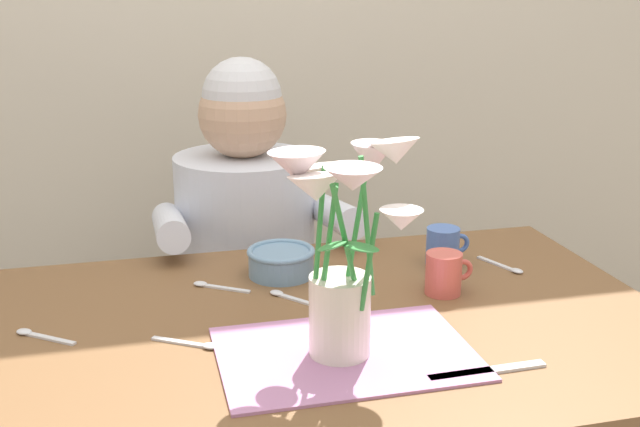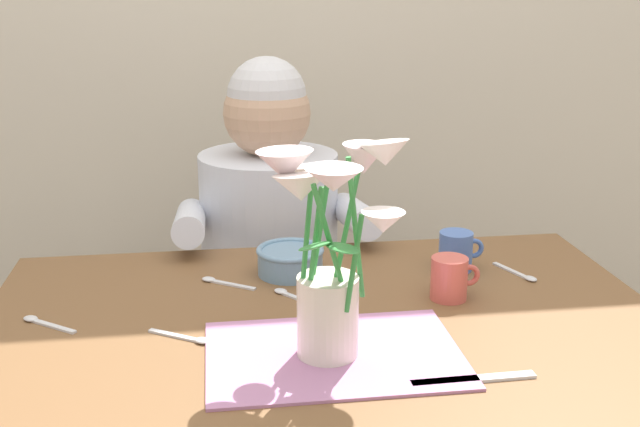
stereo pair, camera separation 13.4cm
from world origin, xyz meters
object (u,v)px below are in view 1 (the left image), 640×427
at_px(ceramic_bowl, 281,261).
at_px(tea_cup, 443,246).
at_px(flower_vase, 342,239).
at_px(dinner_knife, 487,371).
at_px(coffee_cup, 444,273).
at_px(seated_person, 248,286).

height_order(ceramic_bowl, tea_cup, tea_cup).
relative_size(flower_vase, dinner_knife, 1.82).
bearing_deg(tea_cup, coffee_cup, -112.03).
bearing_deg(dinner_knife, ceramic_bowl, 114.25).
xyz_separation_m(ceramic_bowl, dinner_knife, (0.22, -0.47, -0.03)).
relative_size(ceramic_bowl, coffee_cup, 1.46).
xyz_separation_m(seated_person, tea_cup, (0.35, -0.41, 0.22)).
bearing_deg(flower_vase, tea_cup, 47.31).
distance_m(seated_person, ceramic_bowl, 0.44).
height_order(tea_cup, coffee_cup, same).
height_order(seated_person, coffee_cup, seated_person).
height_order(dinner_knife, tea_cup, tea_cup).
bearing_deg(dinner_knife, tea_cup, 74.48).
distance_m(flower_vase, tea_cup, 0.49).
bearing_deg(ceramic_bowl, tea_cup, -4.14).
distance_m(seated_person, tea_cup, 0.58).
distance_m(dinner_knife, tea_cup, 0.46).
height_order(ceramic_bowl, coffee_cup, coffee_cup).
height_order(flower_vase, coffee_cup, flower_vase).
relative_size(ceramic_bowl, tea_cup, 1.46).
bearing_deg(seated_person, tea_cup, -50.50).
xyz_separation_m(ceramic_bowl, tea_cup, (0.34, -0.02, 0.01)).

